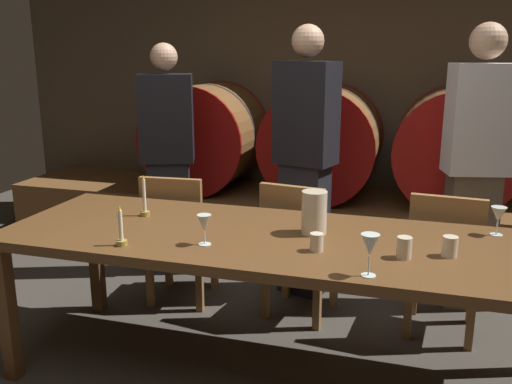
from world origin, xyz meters
The scene contains 21 objects.
back_wall centered at (0.00, 2.88, 1.39)m, with size 6.12×0.24×2.79m, color brown.
barrel_shelf centered at (0.00, 2.33, 0.23)m, with size 5.51×0.90×0.47m, color brown.
wine_barrel_left centered at (-1.03, 2.33, 0.92)m, with size 0.91×0.84×0.91m.
wine_barrel_center centered at (0.00, 2.33, 0.92)m, with size 0.91×0.84×0.91m.
wine_barrel_right centered at (1.02, 2.33, 0.92)m, with size 0.91×0.84×0.91m.
dining_table centered at (0.09, 0.34, 0.70)m, with size 2.69×0.92×0.76m.
chair_left centered at (-0.71, 1.00, 0.49)m, with size 0.43×0.43×0.88m.
chair_center centered at (0.08, 1.01, 0.49)m, with size 0.45×0.45×0.88m.
chair_right centered at (0.94, 1.02, 0.49)m, with size 0.43×0.43×0.88m.
guest_left centered at (-1.00, 1.49, 0.87)m, with size 0.44×0.36×1.70m.
guest_center centered at (0.04, 1.41, 0.93)m, with size 0.43×0.34×1.80m.
guest_right centered at (1.10, 1.50, 0.93)m, with size 0.42×0.32×1.81m.
candle_left centered at (-0.66, 0.47, 0.83)m, with size 0.05×0.05×0.23m.
candle_right centered at (-0.53, 0.01, 0.82)m, with size 0.05×0.05×0.19m.
pitcher centered at (0.28, 0.44, 0.87)m, with size 0.12×0.12×0.21m.
wine_glass_left centered at (-0.17, 0.13, 0.87)m, with size 0.07×0.07×0.14m.
wine_glass_center centered at (0.59, -0.03, 0.89)m, with size 0.08×0.08×0.18m.
wine_glass_right centered at (1.15, 0.66, 0.87)m, with size 0.07×0.07×0.14m.
cup_far_left centered at (0.34, 0.19, 0.81)m, with size 0.06×0.06×0.08m, color beige.
cup_center_left centered at (0.72, 0.22, 0.81)m, with size 0.07×0.07×0.10m, color beige.
cup_center_right centered at (0.91, 0.29, 0.81)m, with size 0.07×0.07×0.09m, color beige.
Camera 1 is at (0.75, -2.11, 1.63)m, focal length 38.54 mm.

